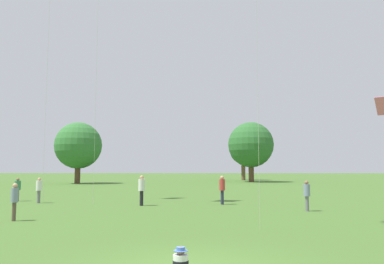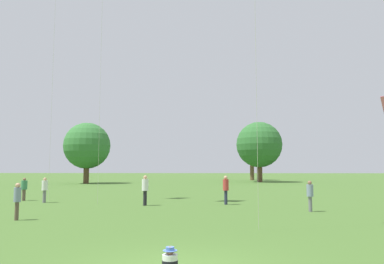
{
  "view_description": "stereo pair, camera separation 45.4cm",
  "coord_description": "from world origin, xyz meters",
  "px_view_note": "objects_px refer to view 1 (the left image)",
  "views": [
    {
      "loc": [
        0.24,
        -8.25,
        2.2
      ],
      "look_at": [
        -0.04,
        7.24,
        3.69
      ],
      "focal_mm": 35.0,
      "sensor_mm": 36.0,
      "label": 1
    },
    {
      "loc": [
        0.69,
        -8.24,
        2.2
      ],
      "look_at": [
        -0.04,
        7.24,
        3.69
      ],
      "focal_mm": 35.0,
      "sensor_mm": 36.0,
      "label": 2
    }
  ],
  "objects_px": {
    "seated_toddler": "(181,263)",
    "person_standing_1": "(142,188)",
    "person_standing_0": "(307,193)",
    "person_standing_4": "(15,198)",
    "distant_tree_1": "(78,146)",
    "person_standing_2": "(39,188)",
    "person_standing_5": "(18,187)",
    "distant_tree_2": "(251,145)",
    "distant_tree_0": "(243,151)",
    "person_standing_3": "(222,187)"
  },
  "relations": [
    {
      "from": "seated_toddler",
      "to": "distant_tree_2",
      "type": "bearing_deg",
      "value": 80.22
    },
    {
      "from": "seated_toddler",
      "to": "distant_tree_2",
      "type": "distance_m",
      "value": 52.11
    },
    {
      "from": "distant_tree_1",
      "to": "seated_toddler",
      "type": "bearing_deg",
      "value": -69.49
    },
    {
      "from": "person_standing_5",
      "to": "person_standing_1",
      "type": "bearing_deg",
      "value": 99.42
    },
    {
      "from": "person_standing_1",
      "to": "distant_tree_1",
      "type": "relative_size",
      "value": 0.2
    },
    {
      "from": "distant_tree_0",
      "to": "distant_tree_2",
      "type": "relative_size",
      "value": 0.81
    },
    {
      "from": "person_standing_4",
      "to": "seated_toddler",
      "type": "bearing_deg",
      "value": 84.64
    },
    {
      "from": "person_standing_3",
      "to": "person_standing_4",
      "type": "height_order",
      "value": "person_standing_3"
    },
    {
      "from": "person_standing_2",
      "to": "person_standing_4",
      "type": "distance_m",
      "value": 8.25
    },
    {
      "from": "seated_toddler",
      "to": "person_standing_2",
      "type": "distance_m",
      "value": 18.4
    },
    {
      "from": "person_standing_1",
      "to": "person_standing_4",
      "type": "bearing_deg",
      "value": 98.56
    },
    {
      "from": "distant_tree_0",
      "to": "distant_tree_1",
      "type": "distance_m",
      "value": 29.33
    },
    {
      "from": "person_standing_0",
      "to": "person_standing_2",
      "type": "xyz_separation_m",
      "value": [
        -15.59,
        4.16,
        0.02
      ]
    },
    {
      "from": "person_standing_0",
      "to": "person_standing_1",
      "type": "bearing_deg",
      "value": -164.45
    },
    {
      "from": "person_standing_1",
      "to": "seated_toddler",
      "type": "bearing_deg",
      "value": 144.63
    },
    {
      "from": "person_standing_5",
      "to": "distant_tree_2",
      "type": "distance_m",
      "value": 40.03
    },
    {
      "from": "person_standing_3",
      "to": "person_standing_4",
      "type": "xyz_separation_m",
      "value": [
        -9.12,
        -7.2,
        -0.09
      ]
    },
    {
      "from": "person_standing_4",
      "to": "distant_tree_0",
      "type": "height_order",
      "value": "distant_tree_0"
    },
    {
      "from": "person_standing_4",
      "to": "distant_tree_2",
      "type": "height_order",
      "value": "distant_tree_2"
    },
    {
      "from": "distant_tree_0",
      "to": "person_standing_1",
      "type": "bearing_deg",
      "value": -103.97
    },
    {
      "from": "person_standing_5",
      "to": "person_standing_2",
      "type": "bearing_deg",
      "value": 84.06
    },
    {
      "from": "person_standing_0",
      "to": "person_standing_2",
      "type": "distance_m",
      "value": 16.14
    },
    {
      "from": "seated_toddler",
      "to": "person_standing_0",
      "type": "distance_m",
      "value": 12.92
    },
    {
      "from": "person_standing_0",
      "to": "person_standing_5",
      "type": "relative_size",
      "value": 1.01
    },
    {
      "from": "person_standing_1",
      "to": "person_standing_3",
      "type": "relative_size",
      "value": 1.02
    },
    {
      "from": "seated_toddler",
      "to": "person_standing_5",
      "type": "relative_size",
      "value": 0.38
    },
    {
      "from": "person_standing_1",
      "to": "person_standing_5",
      "type": "xyz_separation_m",
      "value": [
        -8.71,
        2.81,
        -0.14
      ]
    },
    {
      "from": "seated_toddler",
      "to": "distant_tree_2",
      "type": "xyz_separation_m",
      "value": [
        8.59,
        51.1,
        5.58
      ]
    },
    {
      "from": "seated_toddler",
      "to": "person_standing_1",
      "type": "distance_m",
      "value": 14.46
    },
    {
      "from": "person_standing_3",
      "to": "person_standing_5",
      "type": "xyz_separation_m",
      "value": [
        -13.48,
        2.01,
        -0.13
      ]
    },
    {
      "from": "person_standing_3",
      "to": "person_standing_5",
      "type": "distance_m",
      "value": 13.63
    },
    {
      "from": "person_standing_3",
      "to": "person_standing_5",
      "type": "relative_size",
      "value": 1.12
    },
    {
      "from": "seated_toddler",
      "to": "distant_tree_0",
      "type": "distance_m",
      "value": 60.65
    },
    {
      "from": "person_standing_1",
      "to": "distant_tree_1",
      "type": "distance_m",
      "value": 33.83
    },
    {
      "from": "distant_tree_0",
      "to": "distant_tree_2",
      "type": "distance_m",
      "value": 8.78
    },
    {
      "from": "person_standing_3",
      "to": "person_standing_5",
      "type": "height_order",
      "value": "person_standing_3"
    },
    {
      "from": "seated_toddler",
      "to": "person_standing_3",
      "type": "relative_size",
      "value": 0.34
    },
    {
      "from": "seated_toddler",
      "to": "distant_tree_1",
      "type": "distance_m",
      "value": 48.04
    },
    {
      "from": "person_standing_4",
      "to": "person_standing_0",
      "type": "bearing_deg",
      "value": 146.98
    },
    {
      "from": "distant_tree_2",
      "to": "person_standing_2",
      "type": "bearing_deg",
      "value": -117.27
    },
    {
      "from": "distant_tree_2",
      "to": "person_standing_3",
      "type": "bearing_deg",
      "value": -100.65
    },
    {
      "from": "person_standing_3",
      "to": "distant_tree_0",
      "type": "height_order",
      "value": "distant_tree_0"
    },
    {
      "from": "person_standing_1",
      "to": "distant_tree_0",
      "type": "height_order",
      "value": "distant_tree_0"
    },
    {
      "from": "person_standing_5",
      "to": "person_standing_4",
      "type": "bearing_deg",
      "value": 52.64
    },
    {
      "from": "person_standing_1",
      "to": "distant_tree_1",
      "type": "xyz_separation_m",
      "value": [
        -13.76,
        30.61,
        4.3
      ]
    },
    {
      "from": "seated_toddler",
      "to": "person_standing_2",
      "type": "bearing_deg",
      "value": 121.56
    },
    {
      "from": "person_standing_2",
      "to": "person_standing_0",
      "type": "bearing_deg",
      "value": -96.23
    },
    {
      "from": "person_standing_2",
      "to": "distant_tree_0",
      "type": "height_order",
      "value": "distant_tree_0"
    },
    {
      "from": "person_standing_0",
      "to": "person_standing_2",
      "type": "height_order",
      "value": "person_standing_2"
    },
    {
      "from": "person_standing_0",
      "to": "distant_tree_1",
      "type": "bearing_deg",
      "value": 156.42
    }
  ]
}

